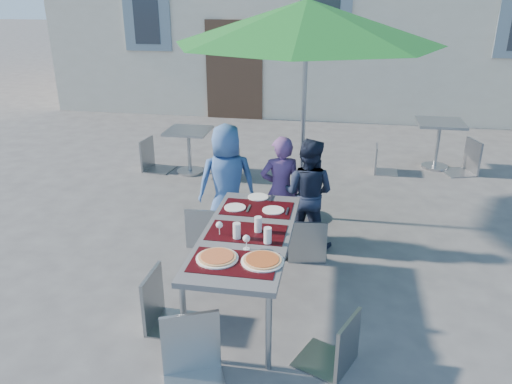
% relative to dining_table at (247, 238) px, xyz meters
% --- Properties ---
extents(ground, '(90.00, 90.00, 0.00)m').
position_rel_dining_table_xyz_m(ground, '(0.28, -0.20, -0.70)').
color(ground, '#434345').
rests_on(ground, ground).
extents(dining_table, '(0.80, 1.85, 0.76)m').
position_rel_dining_table_xyz_m(dining_table, '(0.00, 0.00, 0.00)').
color(dining_table, '#403F44').
rests_on(dining_table, ground).
extents(pizza_near_left, '(0.35, 0.35, 0.03)m').
position_rel_dining_table_xyz_m(pizza_near_left, '(-0.15, -0.52, 0.07)').
color(pizza_near_left, white).
rests_on(pizza_near_left, dining_table).
extents(pizza_near_right, '(0.35, 0.35, 0.03)m').
position_rel_dining_table_xyz_m(pizza_near_right, '(0.23, -0.50, 0.07)').
color(pizza_near_right, white).
rests_on(pizza_near_right, dining_table).
extents(glassware, '(0.52, 0.40, 0.15)m').
position_rel_dining_table_xyz_m(glassware, '(0.05, -0.11, 0.13)').
color(glassware, silver).
rests_on(glassware, dining_table).
extents(place_settings, '(0.65, 0.53, 0.01)m').
position_rel_dining_table_xyz_m(place_settings, '(-0.03, 0.62, 0.06)').
color(place_settings, white).
rests_on(place_settings, dining_table).
extents(child_0, '(0.79, 0.65, 1.40)m').
position_rel_dining_table_xyz_m(child_0, '(-0.50, 1.35, 0.00)').
color(child_0, '#375B99').
rests_on(child_0, ground).
extents(child_1, '(0.54, 0.42, 1.30)m').
position_rel_dining_table_xyz_m(child_1, '(0.14, 1.33, -0.05)').
color(child_1, '#5A3976').
rests_on(child_1, ground).
extents(child_2, '(0.70, 0.51, 1.30)m').
position_rel_dining_table_xyz_m(child_2, '(0.45, 1.29, -0.05)').
color(child_2, '#171E33').
rests_on(child_2, ground).
extents(chair_0, '(0.42, 0.43, 0.93)m').
position_rel_dining_table_xyz_m(chair_0, '(-0.71, 1.07, -0.15)').
color(chair_0, '#91979D').
rests_on(chair_0, ground).
extents(chair_1, '(0.48, 0.48, 0.85)m').
position_rel_dining_table_xyz_m(chair_1, '(0.12, 1.00, -0.20)').
color(chair_1, gray).
rests_on(chair_1, ground).
extents(chair_2, '(0.47, 0.47, 0.94)m').
position_rel_dining_table_xyz_m(chair_2, '(0.49, 0.95, -0.15)').
color(chair_2, gray).
rests_on(chair_2, ground).
extents(chair_3, '(0.45, 0.44, 0.99)m').
position_rel_dining_table_xyz_m(chair_3, '(-0.66, -0.47, -0.12)').
color(chair_3, gray).
rests_on(chair_3, ground).
extents(chair_4, '(0.54, 0.54, 0.92)m').
position_rel_dining_table_xyz_m(chair_4, '(0.86, -0.75, -0.16)').
color(chair_4, gray).
rests_on(chair_4, ground).
extents(chair_5, '(0.60, 0.60, 1.03)m').
position_rel_dining_table_xyz_m(chair_5, '(-0.20, -1.10, -0.09)').
color(chair_5, '#949B9F').
rests_on(chair_5, ground).
extents(patio_umbrella, '(3.17, 3.17, 2.72)m').
position_rel_dining_table_xyz_m(patio_umbrella, '(0.31, 2.05, 1.76)').
color(patio_umbrella, '#A8ABB0').
rests_on(patio_umbrella, ground).
extents(cafe_table_0, '(0.68, 0.68, 0.73)m').
position_rel_dining_table_xyz_m(cafe_table_0, '(-1.64, 3.46, -0.21)').
color(cafe_table_0, '#A8ABB0').
rests_on(cafe_table_0, ground).
extents(bg_chair_l_0, '(0.49, 0.48, 0.99)m').
position_rel_dining_table_xyz_m(bg_chair_l_0, '(-2.29, 3.51, -0.11)').
color(bg_chair_l_0, gray).
rests_on(bg_chair_l_0, ground).
extents(bg_chair_r_0, '(0.41, 0.40, 0.85)m').
position_rel_dining_table_xyz_m(bg_chair_r_0, '(-0.92, 3.34, -0.21)').
color(bg_chair_r_0, gray).
rests_on(bg_chair_r_0, ground).
extents(cafe_table_1, '(0.75, 0.75, 0.80)m').
position_rel_dining_table_xyz_m(cafe_table_1, '(2.38, 4.42, -0.13)').
color(cafe_table_1, '#A8ABB0').
rests_on(cafe_table_1, ground).
extents(bg_chair_l_1, '(0.39, 0.39, 0.85)m').
position_rel_dining_table_xyz_m(bg_chair_l_1, '(1.46, 4.03, -0.21)').
color(bg_chair_l_1, gray).
rests_on(bg_chair_l_1, ground).
extents(bg_chair_r_1, '(0.59, 0.58, 1.05)m').
position_rel_dining_table_xyz_m(bg_chair_r_1, '(2.82, 4.25, -0.08)').
color(bg_chair_r_1, gray).
rests_on(bg_chair_r_1, ground).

